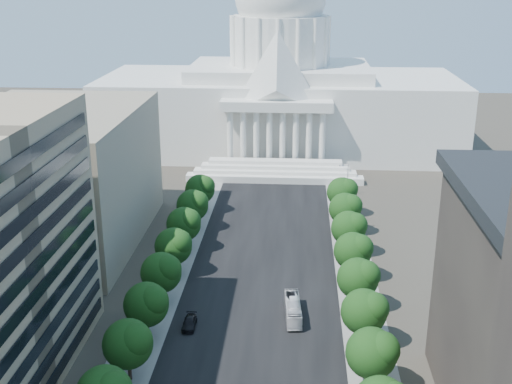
# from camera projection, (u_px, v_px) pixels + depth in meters

# --- Properties ---
(road_asphalt) EXTENTS (30.00, 260.00, 0.01)m
(road_asphalt) POSITION_uv_depth(u_px,v_px,m) (264.00, 264.00, 135.93)
(road_asphalt) COLOR black
(road_asphalt) RESTS_ON ground
(sidewalk_left) EXTENTS (8.00, 260.00, 0.02)m
(sidewalk_left) POSITION_uv_depth(u_px,v_px,m) (175.00, 261.00, 137.13)
(sidewalk_left) COLOR gray
(sidewalk_left) RESTS_ON ground
(sidewalk_right) EXTENTS (8.00, 260.00, 0.02)m
(sidewalk_right) POSITION_uv_depth(u_px,v_px,m) (354.00, 266.00, 134.73)
(sidewalk_right) COLOR gray
(sidewalk_right) RESTS_ON ground
(capitol) EXTENTS (120.00, 56.00, 73.00)m
(capitol) POSITION_uv_depth(u_px,v_px,m) (279.00, 91.00, 218.94)
(capitol) COLOR white
(capitol) RESTS_ON ground
(office_block_left_far) EXTENTS (38.00, 52.00, 30.00)m
(office_block_left_far) POSITION_uv_depth(u_px,v_px,m) (53.00, 178.00, 143.52)
(office_block_left_far) COLOR gray
(office_block_left_far) RESTS_ON ground
(tree_l_d) EXTENTS (7.79, 7.60, 9.97)m
(tree_l_d) POSITION_uv_depth(u_px,v_px,m) (130.00, 343.00, 95.14)
(tree_l_d) COLOR #33261C
(tree_l_d) RESTS_ON ground
(tree_l_e) EXTENTS (7.79, 7.60, 9.97)m
(tree_l_e) POSITION_uv_depth(u_px,v_px,m) (148.00, 303.00, 106.46)
(tree_l_e) COLOR #33261C
(tree_l_e) RESTS_ON ground
(tree_l_f) EXTENTS (7.79, 7.60, 9.97)m
(tree_l_f) POSITION_uv_depth(u_px,v_px,m) (163.00, 272.00, 117.78)
(tree_l_f) COLOR #33261C
(tree_l_f) RESTS_ON ground
(tree_l_g) EXTENTS (7.79, 7.60, 9.97)m
(tree_l_g) POSITION_uv_depth(u_px,v_px,m) (175.00, 245.00, 129.10)
(tree_l_g) COLOR #33261C
(tree_l_g) RESTS_ON ground
(tree_l_h) EXTENTS (7.79, 7.60, 9.97)m
(tree_l_h) POSITION_uv_depth(u_px,v_px,m) (185.00, 223.00, 140.42)
(tree_l_h) COLOR #33261C
(tree_l_h) RESTS_ON ground
(tree_l_i) EXTENTS (7.79, 7.60, 9.97)m
(tree_l_i) POSITION_uv_depth(u_px,v_px,m) (194.00, 204.00, 151.74)
(tree_l_i) COLOR #33261C
(tree_l_i) RESTS_ON ground
(tree_l_j) EXTENTS (7.79, 7.60, 9.97)m
(tree_l_j) POSITION_uv_depth(u_px,v_px,m) (201.00, 188.00, 163.07)
(tree_l_j) COLOR #33261C
(tree_l_j) RESTS_ON ground
(tree_r_d) EXTENTS (7.79, 7.60, 9.97)m
(tree_r_d) POSITION_uv_depth(u_px,v_px,m) (374.00, 352.00, 92.86)
(tree_r_d) COLOR #33261C
(tree_r_d) RESTS_ON ground
(tree_r_e) EXTENTS (7.79, 7.60, 9.97)m
(tree_r_e) POSITION_uv_depth(u_px,v_px,m) (366.00, 311.00, 104.18)
(tree_r_e) COLOR #33261C
(tree_r_e) RESTS_ON ground
(tree_r_f) EXTENTS (7.79, 7.60, 9.97)m
(tree_r_f) POSITION_uv_depth(u_px,v_px,m) (360.00, 278.00, 115.50)
(tree_r_f) COLOR #33261C
(tree_r_f) RESTS_ON ground
(tree_r_g) EXTENTS (7.79, 7.60, 9.97)m
(tree_r_g) POSITION_uv_depth(u_px,v_px,m) (355.00, 250.00, 126.82)
(tree_r_g) COLOR #33261C
(tree_r_g) RESTS_ON ground
(tree_r_h) EXTENTS (7.79, 7.60, 9.97)m
(tree_r_h) POSITION_uv_depth(u_px,v_px,m) (350.00, 227.00, 138.15)
(tree_r_h) COLOR #33261C
(tree_r_h) RESTS_ON ground
(tree_r_i) EXTENTS (7.79, 7.60, 9.97)m
(tree_r_i) POSITION_uv_depth(u_px,v_px,m) (347.00, 208.00, 149.47)
(tree_r_i) COLOR #33261C
(tree_r_i) RESTS_ON ground
(tree_r_j) EXTENTS (7.79, 7.60, 9.97)m
(tree_r_j) POSITION_uv_depth(u_px,v_px,m) (343.00, 191.00, 160.79)
(tree_r_j) COLOR #33261C
(tree_r_j) RESTS_ON ground
(streetlight_c) EXTENTS (2.61, 0.44, 9.00)m
(streetlight_c) POSITION_uv_depth(u_px,v_px,m) (375.00, 314.00, 104.47)
(streetlight_c) COLOR gray
(streetlight_c) RESTS_ON ground
(streetlight_d) EXTENTS (2.61, 0.44, 9.00)m
(streetlight_d) POSITION_uv_depth(u_px,v_px,m) (362.00, 251.00, 128.06)
(streetlight_d) COLOR gray
(streetlight_d) RESTS_ON ground
(streetlight_e) EXTENTS (2.61, 0.44, 9.00)m
(streetlight_e) POSITION_uv_depth(u_px,v_px,m) (352.00, 207.00, 151.64)
(streetlight_e) COLOR gray
(streetlight_e) RESTS_ON ground
(streetlight_f) EXTENTS (2.61, 0.44, 9.00)m
(streetlight_f) POSITION_uv_depth(u_px,v_px,m) (346.00, 176.00, 175.23)
(streetlight_f) COLOR gray
(streetlight_f) RESTS_ON ground
(car_dark_b) EXTENTS (2.27, 5.47, 1.58)m
(car_dark_b) POSITION_uv_depth(u_px,v_px,m) (189.00, 323.00, 111.46)
(car_dark_b) COLOR black
(car_dark_b) RESTS_ON ground
(city_bus) EXTENTS (3.38, 11.24, 3.09)m
(city_bus) POSITION_uv_depth(u_px,v_px,m) (293.00, 309.00, 114.52)
(city_bus) COLOR silver
(city_bus) RESTS_ON ground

